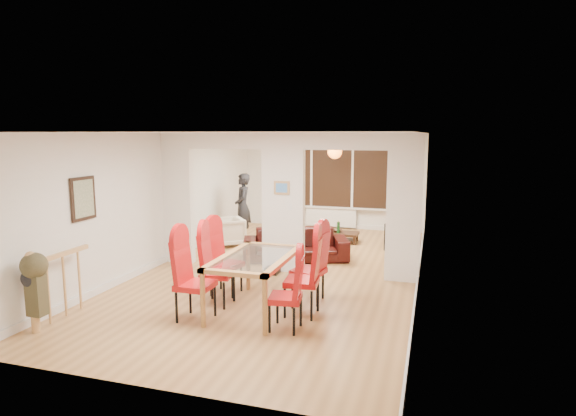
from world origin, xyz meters
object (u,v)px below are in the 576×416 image
at_px(dining_chair_lb, 217,268).
at_px(dining_chair_rb, 302,275).
at_px(dining_table, 255,283).
at_px(bowl, 337,231).
at_px(dining_chair_ra, 285,292).
at_px(coffee_table, 336,237).
at_px(bottle, 338,227).
at_px(sofa, 296,245).
at_px(dining_chair_lc, 226,260).
at_px(dining_chair_la, 195,279).
at_px(person, 243,207).
at_px(television, 393,233).
at_px(dining_chair_rc, 309,266).
at_px(armchair, 228,232).

height_order(dining_chair_lb, dining_chair_rb, dining_chair_rb).
xyz_separation_m(dining_table, bowl, (0.27, 4.83, -0.14)).
height_order(dining_chair_ra, coffee_table, dining_chair_ra).
bearing_deg(bottle, sofa, -107.69).
relative_size(dining_chair_lc, bowl, 4.78).
xyz_separation_m(coffee_table, bottle, (0.08, -0.12, 0.26)).
relative_size(dining_chair_la, person, 0.72).
bearing_deg(dining_chair_ra, dining_chair_lc, 132.35).
distance_m(dining_chair_ra, television, 5.44).
bearing_deg(dining_chair_rb, dining_chair_ra, -101.86).
distance_m(dining_chair_la, dining_chair_lc, 1.14).
relative_size(dining_chair_ra, coffee_table, 0.97).
distance_m(dining_chair_rc, person, 4.71).
distance_m(dining_chair_ra, bottle, 5.29).
bearing_deg(dining_chair_lb, dining_chair_la, -100.78).
bearing_deg(sofa, dining_chair_lc, -121.01).
height_order(dining_chair_rc, person, person).
distance_m(dining_chair_ra, bowl, 5.42).
bearing_deg(sofa, dining_table, -105.26).
distance_m(dining_table, television, 5.04).
relative_size(dining_table, dining_chair_lc, 1.55).
height_order(dining_table, television, dining_table).
distance_m(dining_chair_lc, sofa, 2.48).
bearing_deg(television, bowl, 112.69).
distance_m(dining_chair_rc, coffee_table, 4.30).
bearing_deg(bowl, armchair, -154.74).
relative_size(dining_chair_rb, coffee_table, 1.11).
bearing_deg(bowl, dining_chair_la, -99.76).
bearing_deg(person, coffee_table, 74.96).
bearing_deg(dining_chair_ra, dining_chair_la, 173.19).
bearing_deg(dining_chair_lc, dining_table, -25.10).
height_order(person, bottle, person).
height_order(dining_chair_rc, television, dining_chair_rc).
xyz_separation_m(dining_chair_lb, dining_chair_rb, (1.34, -0.04, 0.02)).
relative_size(dining_chair_ra, armchair, 1.44).
distance_m(dining_chair_lb, dining_chair_lc, 0.49).
bearing_deg(coffee_table, television, -1.96).
relative_size(dining_table, dining_chair_ra, 1.69).
bearing_deg(bowl, dining_chair_lb, -100.78).
bearing_deg(armchair, coffee_table, 77.77).
relative_size(sofa, person, 1.31).
bearing_deg(dining_chair_ra, coffee_table, 85.87).
bearing_deg(dining_chair_ra, bowl, 85.65).
xyz_separation_m(dining_table, dining_chair_rb, (0.71, 0.01, 0.18)).
bearing_deg(dining_chair_rc, television, 88.69).
height_order(dining_chair_lc, armchair, dining_chair_lc).
relative_size(dining_table, sofa, 0.81).
xyz_separation_m(person, bowl, (2.28, 0.38, -0.54)).
height_order(dining_table, dining_chair_rb, dining_chair_rb).
xyz_separation_m(dining_chair_lc, television, (2.31, 4.24, -0.26)).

